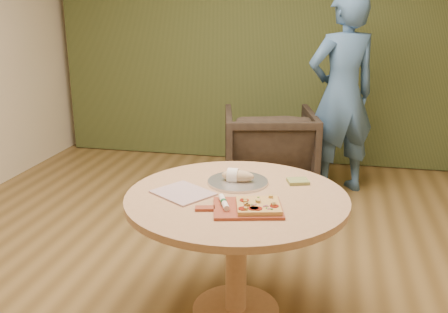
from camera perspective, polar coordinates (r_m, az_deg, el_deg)
room_shell at (r=2.86m, az=-2.91°, el=9.77°), size 5.04×6.04×2.84m
curtain at (r=5.70m, az=4.91°, el=13.39°), size 4.80×0.14×2.78m
pedestal_table at (r=2.82m, az=1.43°, el=-7.06°), size 1.24×1.24×0.75m
pizza_paddle at (r=2.57m, az=2.49°, el=-5.92°), size 0.47×0.35×0.01m
flatbread_pizza at (r=2.56m, az=3.93°, el=-5.61°), size 0.27×0.27×0.04m
cutlery_roll at (r=2.59m, az=-0.02°, el=-5.24°), size 0.10×0.19×0.03m
newspaper at (r=2.79m, az=-4.71°, el=-4.18°), size 0.39×0.37×0.01m
serving_tray at (r=2.94m, az=1.59°, el=-2.90°), size 0.36×0.36×0.02m
bread_roll at (r=2.93m, az=1.43°, el=-2.22°), size 0.19×0.09×0.09m
green_packet at (r=2.97m, az=8.45°, el=-2.82°), size 0.15×0.13×0.02m
armchair at (r=4.88m, az=5.20°, el=1.27°), size 1.01×0.96×0.88m
person_standing at (r=4.81m, az=13.30°, el=6.86°), size 0.82×0.73×1.89m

